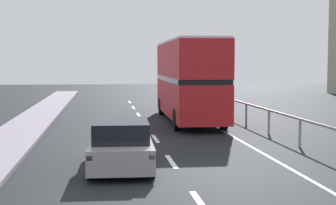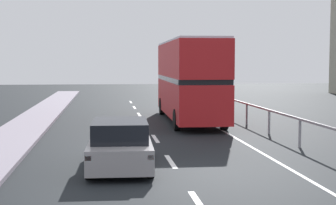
{
  "view_description": "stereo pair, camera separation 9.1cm",
  "coord_description": "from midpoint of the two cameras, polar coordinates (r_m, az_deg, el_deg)",
  "views": [
    {
      "loc": [
        -2.15,
        -13.93,
        3.13
      ],
      "look_at": [
        0.46,
        6.07,
        1.53
      ],
      "focal_mm": 53.91,
      "sensor_mm": 36.0,
      "label": 1
    },
    {
      "loc": [
        -2.06,
        -13.94,
        3.13
      ],
      "look_at": [
        0.46,
        6.07,
        1.53
      ],
      "focal_mm": 53.91,
      "sensor_mm": 36.0,
      "label": 2
    }
  ],
  "objects": [
    {
      "name": "hatchback_car_near",
      "position": [
        15.08,
        -5.53,
        -4.82
      ],
      "size": [
        1.97,
        4.31,
        1.44
      ],
      "rotation": [
        0.0,
        0.0,
        -0.04
      ],
      "color": "gray",
      "rests_on": "ground"
    },
    {
      "name": "double_decker_bus_red",
      "position": [
        26.81,
        2.26,
        2.73
      ],
      "size": [
        2.65,
        10.36,
        4.28
      ],
      "rotation": [
        0.0,
        0.0,
        -0.02
      ],
      "color": "#B11A1D",
      "rests_on": "ground"
    },
    {
      "name": "ground_plane",
      "position": [
        14.45,
        1.13,
        -8.2
      ],
      "size": [
        73.99,
        120.0,
        0.1
      ],
      "primitive_type": "cube",
      "color": "black"
    },
    {
      "name": "bridge_side_railing",
      "position": [
        24.14,
        9.91,
        -0.88
      ],
      "size": [
        0.1,
        42.0,
        1.09
      ],
      "color": "gray",
      "rests_on": "ground"
    },
    {
      "name": "lane_paint_markings",
      "position": [
        22.67,
        3.38,
        -3.41
      ],
      "size": [
        3.48,
        46.0,
        0.01
      ],
      "color": "silver",
      "rests_on": "ground"
    }
  ]
}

